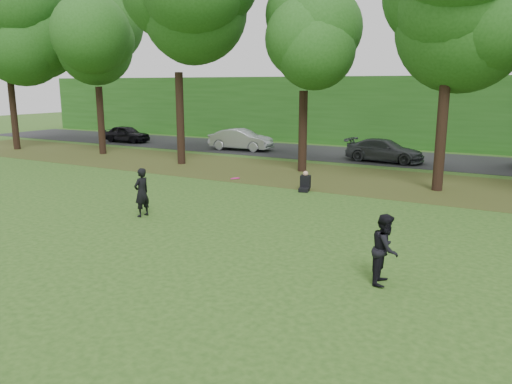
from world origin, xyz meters
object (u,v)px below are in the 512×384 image
(player_right, at_px, (385,249))
(seated_person, at_px, (305,183))
(player_left, at_px, (142,192))
(frisbee, at_px, (235,179))

(player_right, bearing_deg, seated_person, 29.07)
(player_left, bearing_deg, player_right, 83.68)
(player_left, xyz_separation_m, player_right, (8.81, -1.80, -0.03))
(frisbee, bearing_deg, player_left, 170.50)
(player_right, bearing_deg, player_left, 73.63)
(player_right, xyz_separation_m, seated_person, (-5.66, 8.43, -0.50))
(player_left, xyz_separation_m, seated_person, (3.15, 6.63, -0.53))
(player_right, bearing_deg, frisbee, 71.81)
(player_right, distance_m, frisbee, 4.87)
(frisbee, distance_m, seated_person, 7.55)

